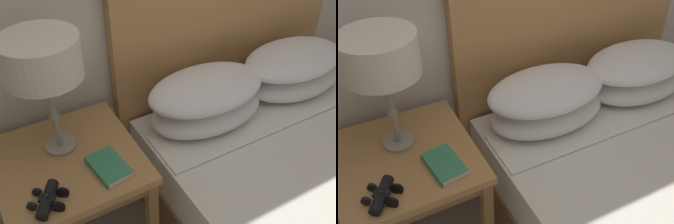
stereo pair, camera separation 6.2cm
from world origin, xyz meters
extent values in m
cube|color=#AD7A47|center=(-0.53, 0.62, 0.60)|extent=(0.58, 0.58, 0.04)
cube|color=brown|center=(-0.53, 0.62, 0.55)|extent=(0.55, 0.55, 0.05)
cube|color=olive|center=(-0.78, 0.88, 0.29)|extent=(0.04, 0.04, 0.58)
cube|color=olive|center=(-0.27, 0.88, 0.29)|extent=(0.04, 0.04, 0.58)
cube|color=white|center=(0.48, 0.55, 0.50)|extent=(1.21, 0.28, 0.01)
cube|color=#AD7A47|center=(0.48, 0.90, 0.63)|extent=(1.32, 0.06, 1.26)
ellipsoid|color=white|center=(0.20, 0.66, 0.57)|extent=(0.60, 0.36, 0.15)
ellipsoid|color=white|center=(0.77, 0.66, 0.57)|extent=(0.60, 0.36, 0.15)
ellipsoid|color=white|center=(0.19, 0.66, 0.69)|extent=(0.60, 0.36, 0.15)
ellipsoid|color=white|center=(0.75, 0.66, 0.69)|extent=(0.60, 0.36, 0.15)
cylinder|color=gray|center=(-0.52, 0.71, 0.62)|extent=(0.13, 0.13, 0.01)
cylinder|color=gray|center=(-0.52, 0.71, 0.80)|extent=(0.02, 0.02, 0.34)
sphere|color=gray|center=(-0.52, 0.71, 0.78)|extent=(0.04, 0.04, 0.04)
cylinder|color=beige|center=(-0.52, 0.71, 1.05)|extent=(0.29, 0.29, 0.16)
cube|color=silver|center=(-0.40, 0.48, 0.63)|extent=(0.14, 0.20, 0.02)
cube|color=#337F56|center=(-0.40, 0.48, 0.64)|extent=(0.14, 0.20, 0.00)
cube|color=#337F56|center=(-0.45, 0.48, 0.63)|extent=(0.03, 0.19, 0.03)
cylinder|color=black|center=(-0.67, 0.40, 0.64)|extent=(0.09, 0.10, 0.04)
cylinder|color=black|center=(-0.63, 0.38, 0.64)|extent=(0.05, 0.03, 0.05)
cylinder|color=black|center=(-0.71, 0.43, 0.64)|extent=(0.04, 0.03, 0.04)
cylinder|color=black|center=(-0.64, 0.46, 0.64)|extent=(0.09, 0.10, 0.04)
cylinder|color=black|center=(-0.60, 0.44, 0.64)|extent=(0.05, 0.03, 0.05)
cylinder|color=black|center=(-0.68, 0.48, 0.64)|extent=(0.04, 0.03, 0.04)
cube|color=black|center=(-0.66, 0.43, 0.64)|extent=(0.07, 0.06, 0.01)
cylinder|color=black|center=(-0.66, 0.43, 0.65)|extent=(0.02, 0.02, 0.02)
camera|label=1|loc=(-0.74, -0.58, 1.75)|focal=42.00mm
camera|label=2|loc=(-0.68, -0.61, 1.75)|focal=42.00mm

